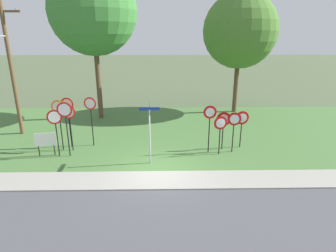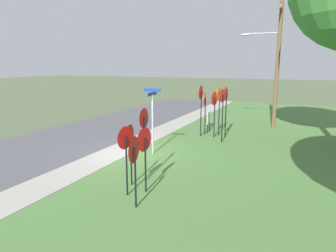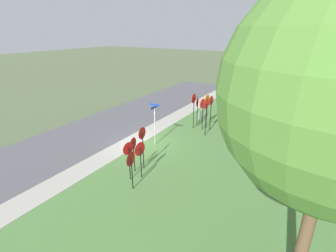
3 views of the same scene
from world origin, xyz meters
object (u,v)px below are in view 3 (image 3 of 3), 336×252
at_px(yield_sign_near_left, 133,147).
at_px(yield_sign_far_right, 128,152).
at_px(stop_sign_near_right, 197,105).
at_px(street_name_post, 155,121).
at_px(utility_pole, 254,70).
at_px(stop_sign_far_right, 206,110).
at_px(stop_sign_center_tall, 203,107).
at_px(yield_sign_far_left, 131,162).
at_px(yield_sign_center, 140,152).
at_px(oak_tree_left, 308,31).
at_px(stop_sign_near_left, 194,103).
at_px(yield_sign_near_right, 142,138).
at_px(stop_sign_far_center, 211,106).
at_px(stop_sign_far_left, 207,104).
at_px(notice_board, 201,115).

height_order(yield_sign_near_left, yield_sign_far_right, yield_sign_far_right).
xyz_separation_m(stop_sign_near_right, yield_sign_near_left, (8.45, 0.01, -0.26)).
relative_size(street_name_post, utility_pole, 0.36).
height_order(stop_sign_far_right, street_name_post, street_name_post).
bearing_deg(utility_pole, stop_sign_far_right, -21.45).
height_order(stop_sign_center_tall, yield_sign_far_right, stop_sign_center_tall).
bearing_deg(yield_sign_far_left, stop_sign_near_right, 178.92).
relative_size(stop_sign_center_tall, yield_sign_center, 1.21).
bearing_deg(yield_sign_near_left, yield_sign_far_right, 12.00).
bearing_deg(stop_sign_near_right, oak_tree_left, 72.84).
height_order(stop_sign_center_tall, street_name_post, street_name_post).
xyz_separation_m(yield_sign_far_right, yield_sign_center, (-0.47, 0.41, -0.07)).
relative_size(stop_sign_near_left, yield_sign_near_right, 1.12).
height_order(yield_sign_near_left, utility_pole, utility_pole).
bearing_deg(stop_sign_near_right, yield_sign_near_right, -9.38).
xyz_separation_m(yield_sign_far_right, oak_tree_left, (-8.51, 6.81, 5.98)).
xyz_separation_m(stop_sign_far_center, oak_tree_left, (0.47, 5.84, 5.56)).
relative_size(stop_sign_far_left, yield_sign_near_right, 1.08).
bearing_deg(stop_sign_near_left, yield_sign_far_right, 2.08).
bearing_deg(street_name_post, yield_sign_far_left, 18.16).
bearing_deg(yield_sign_center, oak_tree_left, 147.75).
height_order(stop_sign_far_center, street_name_post, street_name_post).
bearing_deg(street_name_post, stop_sign_near_right, 165.46).
distance_m(stop_sign_near_left, stop_sign_far_left, 1.10).
height_order(yield_sign_near_right, utility_pole, utility_pole).
height_order(stop_sign_far_left, stop_sign_far_right, stop_sign_far_right).
bearing_deg(yield_sign_center, stop_sign_near_left, -168.14).
relative_size(stop_sign_far_right, yield_sign_near_left, 1.34).
distance_m(yield_sign_near_right, yield_sign_far_right, 1.34).
distance_m(stop_sign_far_left, yield_sign_far_left, 9.92).
bearing_deg(utility_pole, stop_sign_center_tall, -33.24).
height_order(yield_sign_far_left, street_name_post, street_name_post).
relative_size(stop_sign_far_left, yield_sign_near_left, 1.33).
xyz_separation_m(stop_sign_far_left, yield_sign_center, (8.83, -0.09, -0.48)).
bearing_deg(yield_sign_far_left, yield_sign_near_right, -166.40).
relative_size(stop_sign_center_tall, utility_pole, 0.31).
bearing_deg(utility_pole, yield_sign_far_left, -10.18).
distance_m(stop_sign_far_left, yield_sign_center, 8.84).
bearing_deg(notice_board, stop_sign_near_right, -13.69).
distance_m(yield_sign_near_left, yield_sign_far_left, 1.70).
bearing_deg(notice_board, yield_sign_near_right, -6.77).
bearing_deg(yield_sign_far_right, oak_tree_left, 148.56).
xyz_separation_m(yield_sign_far_left, yield_sign_center, (-1.08, -0.25, 0.02)).
distance_m(yield_sign_far_left, yield_sign_far_right, 0.91).
height_order(yield_sign_near_right, yield_sign_center, yield_sign_near_right).
bearing_deg(yield_sign_near_left, yield_sign_near_right, 144.38).
bearing_deg(stop_sign_far_right, yield_sign_far_right, 2.20).
xyz_separation_m(yield_sign_near_left, yield_sign_far_right, (0.78, 0.31, 0.09)).
height_order(yield_sign_center, utility_pole, utility_pole).
xyz_separation_m(stop_sign_far_left, yield_sign_far_left, (9.91, 0.17, -0.50)).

